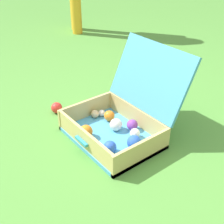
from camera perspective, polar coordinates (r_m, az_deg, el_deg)
The scene contains 3 objects.
ground_plane at distance 1.84m, azimuth -0.34°, elevation -4.95°, with size 16.00×16.00×0.00m, color #4C8C38.
open_suitcase at distance 1.81m, azimuth 1.90°, elevation -1.22°, with size 0.57×0.62×0.53m.
stray_ball_on_grass at distance 2.10m, azimuth -10.63°, elevation 0.82°, with size 0.08×0.08×0.08m, color red.
Camera 1 is at (1.17, -0.89, 1.10)m, focal length 47.36 mm.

